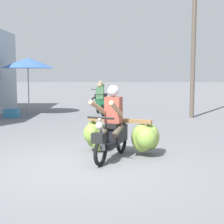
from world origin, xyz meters
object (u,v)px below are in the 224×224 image
object	(u,v)px
motorbike_distant_ahead_right	(100,102)
market_umbrella_near_shop	(28,63)
motorbike_main_loaded	(120,134)
produce_crate	(12,113)
utility_pole	(194,32)
motorbike_distant_ahead_left	(101,95)

from	to	relation	value
motorbike_distant_ahead_right	market_umbrella_near_shop	bearing A→B (deg)	177.94
motorbike_main_loaded	produce_crate	size ratio (longest dim) A/B	3.55
motorbike_distant_ahead_right	produce_crate	size ratio (longest dim) A/B	2.85
market_umbrella_near_shop	motorbike_distant_ahead_right	bearing A→B (deg)	-2.06
motorbike_main_loaded	motorbike_distant_ahead_right	xyz separation A→B (m)	(-0.76, 7.41, 0.10)
motorbike_distant_ahead_right	utility_pole	xyz separation A→B (m)	(3.83, -0.98, 2.90)
market_umbrella_near_shop	utility_pole	distance (m)	7.17
motorbike_main_loaded	utility_pole	xyz separation A→B (m)	(3.07, 6.43, 3.00)
market_umbrella_near_shop	motorbike_distant_ahead_left	bearing A→B (deg)	54.51
motorbike_main_loaded	market_umbrella_near_shop	distance (m)	8.67
motorbike_distant_ahead_right	produce_crate	xyz separation A→B (m)	(-3.58, -1.07, -0.39)
motorbike_distant_ahead_right	utility_pole	bearing A→B (deg)	-14.37
motorbike_main_loaded	motorbike_distant_ahead_right	distance (m)	7.45
market_umbrella_near_shop	utility_pole	xyz separation A→B (m)	(6.98, -1.09, 1.20)
motorbike_main_loaded	market_umbrella_near_shop	bearing A→B (deg)	117.46
produce_crate	motorbike_main_loaded	bearing A→B (deg)	-55.61
market_umbrella_near_shop	utility_pole	size ratio (longest dim) A/B	0.36
motorbike_main_loaded	market_umbrella_near_shop	size ratio (longest dim) A/B	0.80
motorbike_main_loaded	market_umbrella_near_shop	world-z (taller)	market_umbrella_near_shop
market_umbrella_near_shop	produce_crate	bearing A→B (deg)	-110.06
motorbike_distant_ahead_left	utility_pole	size ratio (longest dim) A/B	0.20
motorbike_distant_ahead_right	utility_pole	world-z (taller)	utility_pole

